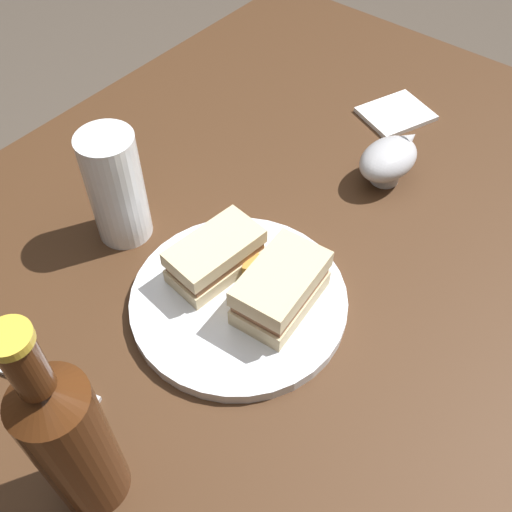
% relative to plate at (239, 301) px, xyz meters
% --- Properties ---
extents(ground_plane, '(6.00, 6.00, 0.00)m').
position_rel_plate_xyz_m(ground_plane, '(0.11, 0.04, -0.73)').
color(ground_plane, '#4C4238').
extents(dining_table, '(1.24, 0.91, 0.73)m').
position_rel_plate_xyz_m(dining_table, '(0.11, 0.04, -0.37)').
color(dining_table, '#422816').
rests_on(dining_table, ground).
extents(plate, '(0.27, 0.27, 0.02)m').
position_rel_plate_xyz_m(plate, '(0.00, 0.00, 0.00)').
color(plate, white).
rests_on(plate, dining_table).
extents(sandwich_half_left, '(0.13, 0.08, 0.06)m').
position_rel_plate_xyz_m(sandwich_half_left, '(0.02, -0.05, 0.04)').
color(sandwich_half_left, beige).
rests_on(sandwich_half_left, plate).
extents(sandwich_half_right, '(0.13, 0.08, 0.05)m').
position_rel_plate_xyz_m(sandwich_half_right, '(0.02, 0.05, 0.04)').
color(sandwich_half_right, beige).
rests_on(sandwich_half_right, plate).
extents(potato_wedge_front, '(0.02, 0.05, 0.02)m').
position_rel_plate_xyz_m(potato_wedge_front, '(0.03, -0.03, 0.02)').
color(potato_wedge_front, gold).
rests_on(potato_wedge_front, plate).
extents(potato_wedge_middle, '(0.05, 0.04, 0.02)m').
position_rel_plate_xyz_m(potato_wedge_middle, '(0.05, 0.02, 0.02)').
color(potato_wedge_middle, gold).
rests_on(potato_wedge_middle, plate).
extents(potato_wedge_back, '(0.04, 0.03, 0.02)m').
position_rel_plate_xyz_m(potato_wedge_back, '(0.04, 0.04, 0.02)').
color(potato_wedge_back, gold).
rests_on(potato_wedge_back, plate).
extents(potato_wedge_left_edge, '(0.02, 0.05, 0.02)m').
position_rel_plate_xyz_m(potato_wedge_left_edge, '(0.06, -0.02, 0.02)').
color(potato_wedge_left_edge, '#B77F33').
rests_on(potato_wedge_left_edge, plate).
extents(potato_wedge_right_edge, '(0.05, 0.04, 0.02)m').
position_rel_plate_xyz_m(potato_wedge_right_edge, '(0.07, -0.00, 0.02)').
color(potato_wedge_right_edge, '#AD702D').
rests_on(potato_wedge_right_edge, plate).
extents(pint_glass, '(0.07, 0.07, 0.16)m').
position_rel_plate_xyz_m(pint_glass, '(-0.00, 0.21, 0.06)').
color(pint_glass, white).
rests_on(pint_glass, dining_table).
extents(gravy_boat, '(0.12, 0.08, 0.07)m').
position_rel_plate_xyz_m(gravy_boat, '(0.32, -0.02, 0.03)').
color(gravy_boat, '#B7B7BC').
rests_on(gravy_boat, dining_table).
extents(cider_bottle, '(0.07, 0.07, 0.28)m').
position_rel_plate_xyz_m(cider_bottle, '(-0.26, -0.03, 0.11)').
color(cider_bottle, '#47230F').
rests_on(cider_bottle, dining_table).
extents(napkin, '(0.14, 0.12, 0.01)m').
position_rel_plate_xyz_m(napkin, '(0.47, 0.05, -0.00)').
color(napkin, white).
rests_on(napkin, dining_table).
extents(fork, '(0.07, 0.18, 0.01)m').
position_rel_plate_xyz_m(fork, '(-0.23, 0.12, -0.01)').
color(fork, silver).
rests_on(fork, dining_table).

